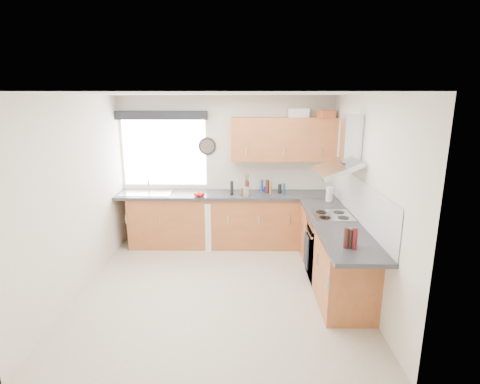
{
  "coord_description": "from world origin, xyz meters",
  "views": [
    {
      "loc": [
        0.32,
        -4.53,
        2.45
      ],
      "look_at": [
        0.25,
        0.85,
        1.1
      ],
      "focal_mm": 28.0,
      "sensor_mm": 36.0,
      "label": 1
    }
  ],
  "objects_px": {
    "oven": "(330,249)",
    "washing_machine": "(201,222)",
    "extractor_hood": "(344,153)",
    "upper_cabinets": "(283,139)"
  },
  "relations": [
    {
      "from": "oven",
      "to": "upper_cabinets",
      "type": "relative_size",
      "value": 0.5
    },
    {
      "from": "extractor_hood",
      "to": "upper_cabinets",
      "type": "xyz_separation_m",
      "value": [
        -0.65,
        1.33,
        0.03
      ]
    },
    {
      "from": "oven",
      "to": "washing_machine",
      "type": "distance_m",
      "value": 2.29
    },
    {
      "from": "washing_machine",
      "to": "oven",
      "type": "bearing_deg",
      "value": -18.42
    },
    {
      "from": "oven",
      "to": "washing_machine",
      "type": "height_order",
      "value": "oven"
    },
    {
      "from": "oven",
      "to": "washing_machine",
      "type": "bearing_deg",
      "value": 147.73
    },
    {
      "from": "oven",
      "to": "upper_cabinets",
      "type": "bearing_deg",
      "value": 112.54
    },
    {
      "from": "upper_cabinets",
      "to": "washing_machine",
      "type": "relative_size",
      "value": 2.11
    },
    {
      "from": "oven",
      "to": "washing_machine",
      "type": "xyz_separation_m",
      "value": [
        -1.93,
        1.22,
        -0.02
      ]
    },
    {
      "from": "oven",
      "to": "upper_cabinets",
      "type": "distance_m",
      "value": 1.99
    }
  ]
}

